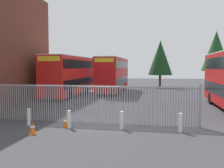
% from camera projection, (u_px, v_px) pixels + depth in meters
% --- Properties ---
extents(ground_plane, '(100.00, 100.00, 0.00)m').
position_uv_depth(ground_plane, '(120.00, 103.00, 22.03)').
color(ground_plane, '#3D3D42').
extents(palisade_fence, '(13.70, 0.14, 2.35)m').
position_uv_depth(palisade_fence, '(79.00, 102.00, 14.33)').
color(palisade_fence, gray).
rests_on(palisade_fence, ground).
extents(double_decker_bus_behind_fence_left, '(2.54, 10.81, 4.42)m').
position_uv_depth(double_decker_bus_behind_fence_left, '(70.00, 74.00, 27.26)').
color(double_decker_bus_behind_fence_left, red).
rests_on(double_decker_bus_behind_fence_left, ground).
extents(double_decker_bus_behind_fence_right, '(2.54, 10.81, 4.42)m').
position_uv_depth(double_decker_bus_behind_fence_right, '(113.00, 73.00, 31.49)').
color(double_decker_bus_behind_fence_right, red).
rests_on(double_decker_bus_behind_fence_right, ground).
extents(bollard_near_left, '(0.20, 0.20, 0.95)m').
position_uv_depth(bollard_near_left, '(29.00, 117.00, 13.57)').
color(bollard_near_left, silver).
rests_on(bollard_near_left, ground).
extents(bollard_center_front, '(0.20, 0.20, 0.95)m').
position_uv_depth(bollard_center_front, '(69.00, 119.00, 13.00)').
color(bollard_center_front, silver).
rests_on(bollard_center_front, ground).
extents(bollard_near_right, '(0.20, 0.20, 0.95)m').
position_uv_depth(bollard_near_right, '(122.00, 120.00, 12.72)').
color(bollard_near_right, silver).
rests_on(bollard_near_right, ground).
extents(bollard_far_right, '(0.20, 0.20, 0.95)m').
position_uv_depth(bollard_far_right, '(180.00, 123.00, 12.17)').
color(bollard_far_right, silver).
rests_on(bollard_far_right, ground).
extents(traffic_cone_by_gate, '(0.34, 0.34, 0.59)m').
position_uv_depth(traffic_cone_by_gate, '(33.00, 128.00, 11.86)').
color(traffic_cone_by_gate, orange).
rests_on(traffic_cone_by_gate, ground).
extents(traffic_cone_near_kerb, '(0.34, 0.34, 0.59)m').
position_uv_depth(traffic_cone_near_kerb, '(66.00, 122.00, 13.16)').
color(traffic_cone_near_kerb, orange).
rests_on(traffic_cone_near_kerb, ground).
extents(tree_tall_back, '(3.99, 3.99, 8.41)m').
position_uv_depth(tree_tall_back, '(216.00, 51.00, 35.16)').
color(tree_tall_back, '#4C3823').
rests_on(tree_tall_back, ground).
extents(tree_short_side, '(3.83, 3.83, 7.47)m').
position_uv_depth(tree_short_side, '(160.00, 58.00, 38.97)').
color(tree_short_side, '#4C3823').
rests_on(tree_short_side, ground).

